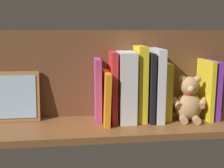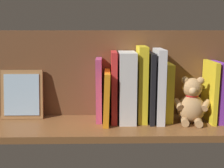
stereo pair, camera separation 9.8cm
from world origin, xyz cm
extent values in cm
cube|color=brown|center=(0.00, 0.00, -1.10)|extent=(90.57, 25.15, 2.20)
cube|color=brown|center=(0.00, -10.33, 15.60)|extent=(90.57, 1.50, 31.19)
cube|color=purple|center=(-36.42, -2.93, 10.34)|extent=(2.06, 12.49, 20.69)
cube|color=yellow|center=(-33.97, -2.64, 10.47)|extent=(1.50, 13.07, 20.95)
ellipsoid|color=tan|center=(-27.26, -0.76, 4.83)|extent=(10.59, 9.83, 9.67)
sphere|color=tan|center=(-27.26, -0.76, 12.16)|extent=(6.65, 6.65, 6.65)
sphere|color=tan|center=(-29.70, -0.28, 14.65)|extent=(2.57, 2.57, 2.57)
sphere|color=tan|center=(-24.81, -1.24, 14.65)|extent=(2.57, 2.57, 2.57)
sphere|color=tan|center=(-26.72, 2.01, 11.66)|extent=(2.57, 2.57, 2.57)
cylinder|color=tan|center=(-31.53, 1.30, 6.53)|extent=(4.39, 5.24, 3.58)
cylinder|color=tan|center=(-22.52, -0.46, 6.53)|extent=(2.98, 5.04, 3.58)
cylinder|color=tan|center=(-28.60, 3.69, 1.28)|extent=(3.22, 4.05, 2.57)
cylinder|color=tan|center=(-24.33, 2.85, 1.28)|extent=(3.22, 4.05, 2.57)
torus|color=red|center=(-27.26, -0.76, 9.52)|extent=(5.18, 5.18, 0.76)
cube|color=yellow|center=(-19.41, -3.75, 10.05)|extent=(2.56, 10.85, 20.10)
cube|color=silver|center=(-16.10, -2.55, 12.58)|extent=(2.71, 13.25, 25.15)
cube|color=black|center=(-13.31, -2.67, 11.91)|extent=(1.52, 13.00, 23.82)
cube|color=yellow|center=(-10.32, -3.36, 13.01)|extent=(3.12, 11.64, 26.02)
cube|color=silver|center=(-5.24, -2.73, 12.07)|extent=(5.69, 12.68, 24.13)
cube|color=red|center=(-0.75, -3.16, 12.11)|extent=(1.94, 12.03, 24.22)
cube|color=orange|center=(1.83, -1.82, 8.82)|extent=(2.50, 14.72, 17.70)
cube|color=#B23F72|center=(4.45, -4.04, 10.91)|extent=(2.00, 10.26, 21.82)
cube|color=#9E6B3D|center=(32.07, -7.01, 8.67)|extent=(14.82, 3.92, 17.53)
cube|color=#99B7D1|center=(32.07, -6.29, 8.67)|extent=(12.45, 2.66, 14.62)
camera|label=1|loc=(11.62, 95.19, 32.35)|focal=47.03mm
camera|label=2|loc=(1.88, 95.87, 32.35)|focal=47.03mm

